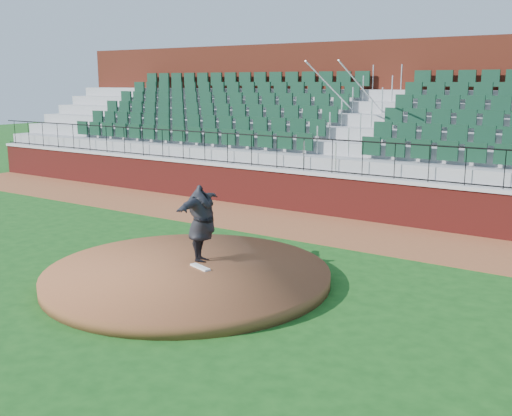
# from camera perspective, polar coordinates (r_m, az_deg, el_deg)

# --- Properties ---
(ground) EXTENTS (90.00, 90.00, 0.00)m
(ground) POSITION_cam_1_polar(r_m,az_deg,el_deg) (12.20, -3.99, -7.19)
(ground) COLOR #144915
(ground) RESTS_ON ground
(warning_track) EXTENTS (34.00, 3.20, 0.01)m
(warning_track) POSITION_cam_1_polar(r_m,az_deg,el_deg) (16.61, 7.58, -2.07)
(warning_track) COLOR brown
(warning_track) RESTS_ON ground
(field_wall) EXTENTS (34.00, 0.35, 1.20)m
(field_wall) POSITION_cam_1_polar(r_m,az_deg,el_deg) (17.89, 9.93, 0.81)
(field_wall) COLOR maroon
(field_wall) RESTS_ON ground
(wall_cap) EXTENTS (34.00, 0.45, 0.10)m
(wall_cap) POSITION_cam_1_polar(r_m,az_deg,el_deg) (17.78, 10.01, 2.87)
(wall_cap) COLOR #B7B7B7
(wall_cap) RESTS_ON field_wall
(wall_railing) EXTENTS (34.00, 0.05, 1.00)m
(wall_railing) POSITION_cam_1_polar(r_m,az_deg,el_deg) (17.71, 10.07, 4.63)
(wall_railing) COLOR black
(wall_railing) RESTS_ON wall_cap
(seating_stands) EXTENTS (34.00, 5.10, 4.60)m
(seating_stands) POSITION_cam_1_polar(r_m,az_deg,el_deg) (20.16, 13.33, 6.79)
(seating_stands) COLOR gray
(seating_stands) RESTS_ON ground
(concourse_wall) EXTENTS (34.00, 0.50, 5.50)m
(concourse_wall) POSITION_cam_1_polar(r_m,az_deg,el_deg) (22.76, 15.95, 8.34)
(concourse_wall) COLOR maroon
(concourse_wall) RESTS_ON ground
(pitchers_mound) EXTENTS (5.79, 5.79, 0.25)m
(pitchers_mound) POSITION_cam_1_polar(r_m,az_deg,el_deg) (12.38, -6.51, -6.35)
(pitchers_mound) COLOR brown
(pitchers_mound) RESTS_ON ground
(pitching_rubber) EXTENTS (0.57, 0.30, 0.04)m
(pitching_rubber) POSITION_cam_1_polar(r_m,az_deg,el_deg) (12.39, -5.31, -5.61)
(pitching_rubber) COLOR white
(pitching_rubber) RESTS_ON pitchers_mound
(pitcher) EXTENTS (1.15, 2.09, 1.64)m
(pitcher) POSITION_cam_1_polar(r_m,az_deg,el_deg) (12.66, -5.19, -1.47)
(pitcher) COLOR black
(pitcher) RESTS_ON pitchers_mound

